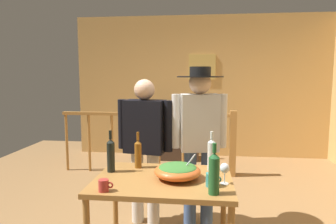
{
  "coord_description": "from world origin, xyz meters",
  "views": [
    {
      "loc": [
        0.03,
        -3.02,
        1.59
      ],
      "look_at": [
        -0.29,
        -0.29,
        1.26
      ],
      "focal_mm": 32.33,
      "sensor_mm": 36.0,
      "label": 1
    }
  ],
  "objects_px": {
    "framed_picture": "(202,67)",
    "wine_glass": "(225,169)",
    "wine_bottle_clear": "(211,154)",
    "person_standing_left": "(145,140)",
    "serving_table": "(163,187)",
    "wine_bottle_amber": "(138,153)",
    "person_standing_right": "(199,133)",
    "flat_screen_tv": "(175,124)",
    "stair_railing": "(172,136)",
    "wine_bottle_green": "(214,173)",
    "tv_console": "(175,148)",
    "mug_red": "(104,185)",
    "wine_bottle_dark": "(111,155)",
    "salad_bowl": "(178,171)",
    "mug_teal": "(211,180)"
  },
  "relations": [
    {
      "from": "framed_picture",
      "to": "wine_glass",
      "type": "height_order",
      "value": "framed_picture"
    },
    {
      "from": "wine_bottle_clear",
      "to": "person_standing_left",
      "type": "bearing_deg",
      "value": 148.56
    },
    {
      "from": "serving_table",
      "to": "wine_bottle_amber",
      "type": "height_order",
      "value": "wine_bottle_amber"
    },
    {
      "from": "wine_bottle_clear",
      "to": "person_standing_right",
      "type": "height_order",
      "value": "person_standing_right"
    },
    {
      "from": "person_standing_left",
      "to": "person_standing_right",
      "type": "height_order",
      "value": "person_standing_right"
    },
    {
      "from": "flat_screen_tv",
      "to": "framed_picture",
      "type": "bearing_deg",
      "value": 33.14
    },
    {
      "from": "stair_railing",
      "to": "wine_bottle_clear",
      "type": "xyz_separation_m",
      "value": [
        0.56,
        -2.06,
        0.27
      ]
    },
    {
      "from": "flat_screen_tv",
      "to": "serving_table",
      "type": "bearing_deg",
      "value": -86.53
    },
    {
      "from": "wine_bottle_green",
      "to": "tv_console",
      "type": "bearing_deg",
      "value": 99.6
    },
    {
      "from": "person_standing_right",
      "to": "person_standing_left",
      "type": "bearing_deg",
      "value": -9.63
    },
    {
      "from": "wine_bottle_clear",
      "to": "mug_red",
      "type": "xyz_separation_m",
      "value": [
        -0.8,
        -0.6,
        -0.1
      ]
    },
    {
      "from": "stair_railing",
      "to": "wine_bottle_dark",
      "type": "xyz_separation_m",
      "value": [
        -0.32,
        -2.21,
        0.27
      ]
    },
    {
      "from": "serving_table",
      "to": "salad_bowl",
      "type": "xyz_separation_m",
      "value": [
        0.12,
        0.01,
        0.15
      ]
    },
    {
      "from": "salad_bowl",
      "to": "wine_bottle_amber",
      "type": "xyz_separation_m",
      "value": [
        -0.38,
        0.25,
        0.07
      ]
    },
    {
      "from": "serving_table",
      "to": "wine_bottle_amber",
      "type": "bearing_deg",
      "value": 135.83
    },
    {
      "from": "mug_red",
      "to": "wine_glass",
      "type": "bearing_deg",
      "value": 15.8
    },
    {
      "from": "serving_table",
      "to": "mug_teal",
      "type": "bearing_deg",
      "value": -19.91
    },
    {
      "from": "serving_table",
      "to": "mug_teal",
      "type": "xyz_separation_m",
      "value": [
        0.39,
        -0.14,
        0.13
      ]
    },
    {
      "from": "mug_red",
      "to": "serving_table",
      "type": "bearing_deg",
      "value": 39.79
    },
    {
      "from": "flat_screen_tv",
      "to": "wine_bottle_dark",
      "type": "relative_size",
      "value": 1.72
    },
    {
      "from": "flat_screen_tv",
      "to": "salad_bowl",
      "type": "xyz_separation_m",
      "value": [
        0.31,
        -3.2,
        0.13
      ]
    },
    {
      "from": "flat_screen_tv",
      "to": "wine_glass",
      "type": "height_order",
      "value": "wine_glass"
    },
    {
      "from": "wine_bottle_dark",
      "to": "wine_bottle_clear",
      "type": "bearing_deg",
      "value": 9.78
    },
    {
      "from": "wine_glass",
      "to": "person_standing_left",
      "type": "height_order",
      "value": "person_standing_left"
    },
    {
      "from": "framed_picture",
      "to": "serving_table",
      "type": "bearing_deg",
      "value": -94.84
    },
    {
      "from": "salad_bowl",
      "to": "mug_teal",
      "type": "height_order",
      "value": "salad_bowl"
    },
    {
      "from": "stair_railing",
      "to": "mug_red",
      "type": "distance_m",
      "value": 2.67
    },
    {
      "from": "tv_console",
      "to": "wine_glass",
      "type": "distance_m",
      "value": 3.45
    },
    {
      "from": "stair_railing",
      "to": "wine_bottle_green",
      "type": "bearing_deg",
      "value": -77.88
    },
    {
      "from": "serving_table",
      "to": "mug_teal",
      "type": "relative_size",
      "value": 9.4
    },
    {
      "from": "wine_bottle_amber",
      "to": "wine_bottle_green",
      "type": "xyz_separation_m",
      "value": [
        0.67,
        -0.55,
        0.02
      ]
    },
    {
      "from": "wine_bottle_amber",
      "to": "person_standing_right",
      "type": "bearing_deg",
      "value": 37.61
    },
    {
      "from": "wine_bottle_green",
      "to": "serving_table",
      "type": "bearing_deg",
      "value": 144.13
    },
    {
      "from": "wine_bottle_clear",
      "to": "person_standing_left",
      "type": "height_order",
      "value": "person_standing_left"
    },
    {
      "from": "mug_teal",
      "to": "person_standing_left",
      "type": "height_order",
      "value": "person_standing_left"
    },
    {
      "from": "wine_glass",
      "to": "salad_bowl",
      "type": "bearing_deg",
      "value": 167.39
    },
    {
      "from": "wine_bottle_green",
      "to": "wine_bottle_dark",
      "type": "xyz_separation_m",
      "value": [
        -0.88,
        0.4,
        -0.0
      ]
    },
    {
      "from": "wine_bottle_green",
      "to": "mug_teal",
      "type": "height_order",
      "value": "wine_bottle_green"
    },
    {
      "from": "person_standing_left",
      "to": "wine_bottle_green",
      "type": "bearing_deg",
      "value": 134.8
    },
    {
      "from": "serving_table",
      "to": "salad_bowl",
      "type": "distance_m",
      "value": 0.19
    },
    {
      "from": "wine_bottle_amber",
      "to": "wine_bottle_dark",
      "type": "xyz_separation_m",
      "value": [
        -0.21,
        -0.14,
        0.02
      ]
    },
    {
      "from": "wine_glass",
      "to": "wine_bottle_clear",
      "type": "bearing_deg",
      "value": 105.14
    },
    {
      "from": "tv_console",
      "to": "flat_screen_tv",
      "type": "xyz_separation_m",
      "value": [
        0.0,
        -0.03,
        0.48
      ]
    },
    {
      "from": "framed_picture",
      "to": "serving_table",
      "type": "height_order",
      "value": "framed_picture"
    },
    {
      "from": "stair_railing",
      "to": "flat_screen_tv",
      "type": "relative_size",
      "value": 4.41
    },
    {
      "from": "mug_red",
      "to": "person_standing_left",
      "type": "height_order",
      "value": "person_standing_left"
    },
    {
      "from": "tv_console",
      "to": "serving_table",
      "type": "relative_size",
      "value": 0.8
    },
    {
      "from": "tv_console",
      "to": "salad_bowl",
      "type": "bearing_deg",
      "value": -84.49
    },
    {
      "from": "salad_bowl",
      "to": "serving_table",
      "type": "bearing_deg",
      "value": -177.34
    },
    {
      "from": "serving_table",
      "to": "wine_bottle_amber",
      "type": "distance_m",
      "value": 0.43
    }
  ]
}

